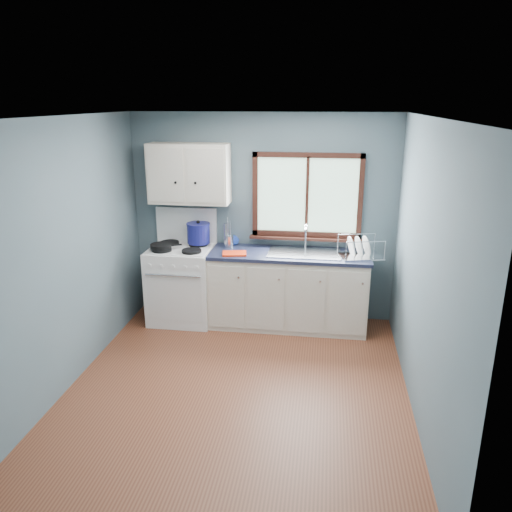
# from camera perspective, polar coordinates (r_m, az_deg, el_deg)

# --- Properties ---
(floor) EXTENTS (3.20, 3.60, 0.02)m
(floor) POSITION_cam_1_polar(r_m,az_deg,el_deg) (4.92, -2.15, -15.02)
(floor) COLOR brown
(floor) RESTS_ON ground
(ceiling) EXTENTS (3.20, 3.60, 0.02)m
(ceiling) POSITION_cam_1_polar(r_m,az_deg,el_deg) (4.16, -2.55, 15.74)
(ceiling) COLOR white
(ceiling) RESTS_ON wall_back
(wall_back) EXTENTS (3.20, 0.02, 2.50)m
(wall_back) POSITION_cam_1_polar(r_m,az_deg,el_deg) (6.10, 0.76, 4.36)
(wall_back) COLOR slate
(wall_back) RESTS_ON ground
(wall_front) EXTENTS (3.20, 0.02, 2.50)m
(wall_front) POSITION_cam_1_polar(r_m,az_deg,el_deg) (2.77, -9.30, -12.78)
(wall_front) COLOR slate
(wall_front) RESTS_ON ground
(wall_left) EXTENTS (0.02, 3.60, 2.50)m
(wall_left) POSITION_cam_1_polar(r_m,az_deg,el_deg) (4.92, -21.09, -0.06)
(wall_left) COLOR slate
(wall_left) RESTS_ON ground
(wall_right) EXTENTS (0.02, 3.60, 2.50)m
(wall_right) POSITION_cam_1_polar(r_m,az_deg,el_deg) (4.39, 18.81, -1.88)
(wall_right) COLOR slate
(wall_right) RESTS_ON ground
(gas_range) EXTENTS (0.76, 0.69, 1.36)m
(gas_range) POSITION_cam_1_polar(r_m,az_deg,el_deg) (6.20, -8.44, -2.94)
(gas_range) COLOR white
(gas_range) RESTS_ON floor
(base_cabinets) EXTENTS (1.85, 0.60, 0.88)m
(base_cabinets) POSITION_cam_1_polar(r_m,az_deg,el_deg) (6.02, 3.69, -4.27)
(base_cabinets) COLOR beige
(base_cabinets) RESTS_ON floor
(countertop) EXTENTS (1.89, 0.64, 0.04)m
(countertop) POSITION_cam_1_polar(r_m,az_deg,el_deg) (5.85, 3.78, 0.19)
(countertop) COLOR black
(countertop) RESTS_ON base_cabinets
(sink) EXTENTS (0.84, 0.46, 0.44)m
(sink) POSITION_cam_1_polar(r_m,az_deg,el_deg) (5.85, 5.53, -0.27)
(sink) COLOR silver
(sink) RESTS_ON countertop
(window) EXTENTS (1.36, 0.10, 1.03)m
(window) POSITION_cam_1_polar(r_m,az_deg,el_deg) (5.97, 5.84, 6.19)
(window) COLOR #9EC6A8
(window) RESTS_ON wall_back
(upper_cabinets) EXTENTS (0.95, 0.35, 0.70)m
(upper_cabinets) POSITION_cam_1_polar(r_m,az_deg,el_deg) (5.99, -7.65, 9.31)
(upper_cabinets) COLOR beige
(upper_cabinets) RESTS_ON wall_back
(skillet) EXTENTS (0.39, 0.32, 0.05)m
(skillet) POSITION_cam_1_polar(r_m,az_deg,el_deg) (5.98, -10.80, 1.13)
(skillet) COLOR black
(skillet) RESTS_ON gas_range
(stockpot) EXTENTS (0.30, 0.30, 0.28)m
(stockpot) POSITION_cam_1_polar(r_m,az_deg,el_deg) (6.10, -6.59, 2.65)
(stockpot) COLOR navy
(stockpot) RESTS_ON gas_range
(utensil_crock) EXTENTS (0.14, 0.14, 0.36)m
(utensil_crock) POSITION_cam_1_polar(r_m,az_deg,el_deg) (6.05, -3.13, 1.73)
(utensil_crock) COLOR silver
(utensil_crock) RESTS_ON countertop
(thermos) EXTENTS (0.08, 0.08, 0.28)m
(thermos) POSITION_cam_1_polar(r_m,az_deg,el_deg) (6.09, -3.40, 2.44)
(thermos) COLOR silver
(thermos) RESTS_ON countertop
(soap_bottle) EXTENTS (0.13, 0.13, 0.28)m
(soap_bottle) POSITION_cam_1_polar(r_m,az_deg,el_deg) (6.10, -2.43, 2.49)
(soap_bottle) COLOR #2043B4
(soap_bottle) RESTS_ON countertop
(dish_towel) EXTENTS (0.30, 0.24, 0.02)m
(dish_towel) POSITION_cam_1_polar(r_m,az_deg,el_deg) (5.78, -2.48, 0.29)
(dish_towel) COLOR red
(dish_towel) RESTS_ON countertop
(dish_rack) EXTENTS (0.54, 0.46, 0.24)m
(dish_rack) POSITION_cam_1_polar(r_m,az_deg,el_deg) (5.79, 11.76, 0.54)
(dish_rack) COLOR silver
(dish_rack) RESTS_ON countertop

